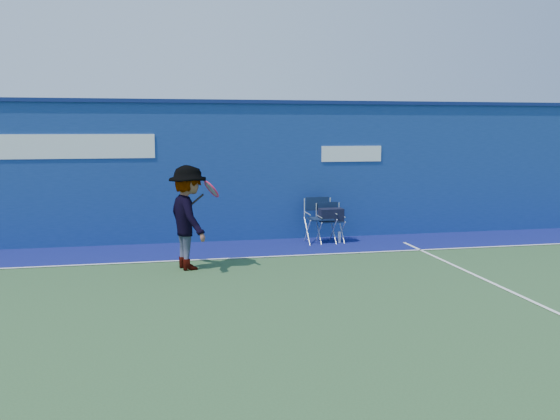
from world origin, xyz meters
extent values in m
plane|color=#2D4F2A|center=(0.00, 0.00, 0.00)|extent=(80.00, 80.00, 0.00)
cube|color=navy|center=(0.00, 5.20, 1.50)|extent=(24.00, 0.40, 3.00)
cube|color=navy|center=(0.00, 5.20, 3.04)|extent=(24.00, 0.50, 0.08)
cube|color=white|center=(-3.00, 4.99, 2.10)|extent=(4.50, 0.02, 0.50)
cube|color=white|center=(3.60, 4.99, 1.90)|extent=(1.40, 0.02, 0.35)
cube|color=#0E1558|center=(0.00, 4.10, 0.00)|extent=(24.00, 1.80, 0.01)
cube|color=white|center=(0.00, 3.20, 0.01)|extent=(24.00, 0.06, 0.01)
cube|color=#101E3B|center=(2.95, 4.40, 0.47)|extent=(0.45, 0.38, 0.03)
cube|color=silver|center=(2.95, 4.63, 0.66)|extent=(0.52, 0.02, 0.38)
cube|color=#101E3B|center=(2.95, 4.63, 0.73)|extent=(0.45, 0.02, 0.26)
cube|color=black|center=(2.95, 4.37, 0.61)|extent=(0.52, 0.30, 0.28)
cube|color=#101E3B|center=(2.72, 4.40, 0.53)|extent=(0.51, 0.43, 0.03)
cube|color=silver|center=(2.72, 4.66, 0.74)|extent=(0.58, 0.03, 0.42)
cube|color=#101E3B|center=(2.72, 4.66, 0.83)|extent=(0.51, 0.03, 0.30)
cylinder|color=silver|center=(3.13, 4.32, 0.12)|extent=(0.07, 0.07, 0.25)
imported|color=#EA4738|center=(-0.20, 2.57, 0.92)|extent=(1.00, 1.33, 1.83)
torus|color=#C61A40|center=(0.20, 2.45, 1.42)|extent=(0.34, 0.42, 0.32)
cylinder|color=gray|center=(0.20, 2.45, 1.42)|extent=(0.27, 0.35, 0.25)
cylinder|color=black|center=(-0.06, 2.53, 1.22)|extent=(0.29, 0.12, 0.23)
camera|label=1|loc=(-0.71, -7.81, 2.46)|focal=38.00mm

